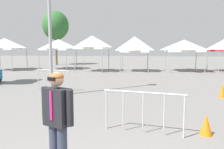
{
  "coord_description": "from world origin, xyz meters",
  "views": [
    {
      "loc": [
        0.73,
        -2.68,
        2.13
      ],
      "look_at": [
        -0.31,
        4.62,
        1.3
      ],
      "focal_mm": 35.7,
      "sensor_mm": 36.0,
      "label": 1
    }
  ],
  "objects_px": {
    "canopy_tent_far_left": "(92,42)",
    "crowd_barrier_by_lift": "(53,76)",
    "person_foreground": "(57,118)",
    "canopy_tent_left_of_center": "(135,44)",
    "crowd_barrier_mid_lot": "(143,104)",
    "canopy_tent_center": "(58,45)",
    "tree_behind_tents_center": "(56,26)",
    "traffic_cone_near_barrier": "(206,125)",
    "canopy_tent_behind_center": "(184,46)",
    "traffic_cone_lot_center": "(222,91)",
    "canopy_tent_far_right": "(5,44)"
  },
  "relations": [
    {
      "from": "traffic_cone_near_barrier",
      "to": "canopy_tent_behind_center",
      "type": "bearing_deg",
      "value": 82.21
    },
    {
      "from": "canopy_tent_far_right",
      "to": "traffic_cone_near_barrier",
      "type": "bearing_deg",
      "value": -44.88
    },
    {
      "from": "traffic_cone_lot_center",
      "to": "traffic_cone_near_barrier",
      "type": "distance_m",
      "value": 5.07
    },
    {
      "from": "traffic_cone_lot_center",
      "to": "tree_behind_tents_center",
      "type": "bearing_deg",
      "value": 128.67
    },
    {
      "from": "canopy_tent_far_left",
      "to": "tree_behind_tents_center",
      "type": "xyz_separation_m",
      "value": [
        -7.13,
        8.52,
        2.6
      ]
    },
    {
      "from": "canopy_tent_center",
      "to": "traffic_cone_near_barrier",
      "type": "xyz_separation_m",
      "value": [
        10.8,
        -17.69,
        -2.38
      ]
    },
    {
      "from": "tree_behind_tents_center",
      "to": "traffic_cone_near_barrier",
      "type": "distance_m",
      "value": 28.26
    },
    {
      "from": "canopy_tent_far_right",
      "to": "traffic_cone_lot_center",
      "type": "relative_size",
      "value": 5.53
    },
    {
      "from": "person_foreground",
      "to": "traffic_cone_lot_center",
      "type": "relative_size",
      "value": 2.85
    },
    {
      "from": "crowd_barrier_by_lift",
      "to": "crowd_barrier_mid_lot",
      "type": "bearing_deg",
      "value": -49.24
    },
    {
      "from": "canopy_tent_left_of_center",
      "to": "traffic_cone_lot_center",
      "type": "relative_size",
      "value": 5.44
    },
    {
      "from": "person_foreground",
      "to": "traffic_cone_lot_center",
      "type": "height_order",
      "value": "person_foreground"
    },
    {
      "from": "person_foreground",
      "to": "tree_behind_tents_center",
      "type": "xyz_separation_m",
      "value": [
        -10.77,
        26.52,
        4.38
      ]
    },
    {
      "from": "canopy_tent_left_of_center",
      "to": "person_foreground",
      "type": "distance_m",
      "value": 18.68
    },
    {
      "from": "canopy_tent_center",
      "to": "crowd_barrier_by_lift",
      "type": "height_order",
      "value": "canopy_tent_center"
    },
    {
      "from": "crowd_barrier_by_lift",
      "to": "traffic_cone_near_barrier",
      "type": "distance_m",
      "value": 8.31
    },
    {
      "from": "canopy_tent_far_left",
      "to": "crowd_barrier_mid_lot",
      "type": "xyz_separation_m",
      "value": [
        4.99,
        -15.73,
        -2.06
      ]
    },
    {
      "from": "canopy_tent_behind_center",
      "to": "person_foreground",
      "type": "distance_m",
      "value": 20.09
    },
    {
      "from": "person_foreground",
      "to": "traffic_cone_near_barrier",
      "type": "height_order",
      "value": "person_foreground"
    },
    {
      "from": "canopy_tent_left_of_center",
      "to": "traffic_cone_near_barrier",
      "type": "distance_m",
      "value": 16.62
    },
    {
      "from": "person_foreground",
      "to": "crowd_barrier_mid_lot",
      "type": "distance_m",
      "value": 2.66
    },
    {
      "from": "canopy_tent_far_left",
      "to": "canopy_tent_left_of_center",
      "type": "relative_size",
      "value": 1.02
    },
    {
      "from": "crowd_barrier_mid_lot",
      "to": "traffic_cone_lot_center",
      "type": "xyz_separation_m",
      "value": [
        3.47,
        4.76,
        -0.44
      ]
    },
    {
      "from": "crowd_barrier_mid_lot",
      "to": "traffic_cone_near_barrier",
      "type": "relative_size",
      "value": 3.93
    },
    {
      "from": "canopy_tent_far_right",
      "to": "canopy_tent_behind_center",
      "type": "relative_size",
      "value": 1.0
    },
    {
      "from": "canopy_tent_left_of_center",
      "to": "crowd_barrier_mid_lot",
      "type": "relative_size",
      "value": 1.64
    },
    {
      "from": "person_foreground",
      "to": "traffic_cone_lot_center",
      "type": "distance_m",
      "value": 8.56
    },
    {
      "from": "canopy_tent_far_left",
      "to": "tree_behind_tents_center",
      "type": "distance_m",
      "value": 11.41
    },
    {
      "from": "canopy_tent_left_of_center",
      "to": "tree_behind_tents_center",
      "type": "relative_size",
      "value": 0.46
    },
    {
      "from": "canopy_tent_center",
      "to": "person_foreground",
      "type": "bearing_deg",
      "value": -68.5
    },
    {
      "from": "tree_behind_tents_center",
      "to": "crowd_barrier_mid_lot",
      "type": "relative_size",
      "value": 3.58
    },
    {
      "from": "person_foreground",
      "to": "traffic_cone_lot_center",
      "type": "xyz_separation_m",
      "value": [
        4.83,
        7.03,
        -0.72
      ]
    },
    {
      "from": "traffic_cone_lot_center",
      "to": "canopy_tent_far_right",
      "type": "bearing_deg",
      "value": 148.06
    },
    {
      "from": "crowd_barrier_mid_lot",
      "to": "canopy_tent_far_left",
      "type": "bearing_deg",
      "value": 107.61
    },
    {
      "from": "tree_behind_tents_center",
      "to": "traffic_cone_near_barrier",
      "type": "relative_size",
      "value": 14.07
    },
    {
      "from": "canopy_tent_far_left",
      "to": "crowd_barrier_by_lift",
      "type": "bearing_deg",
      "value": -88.53
    },
    {
      "from": "canopy_tent_left_of_center",
      "to": "tree_behind_tents_center",
      "type": "height_order",
      "value": "tree_behind_tents_center"
    },
    {
      "from": "person_foreground",
      "to": "crowd_barrier_by_lift",
      "type": "height_order",
      "value": "person_foreground"
    },
    {
      "from": "crowd_barrier_mid_lot",
      "to": "traffic_cone_near_barrier",
      "type": "xyz_separation_m",
      "value": [
        1.55,
        0.07,
        -0.49
      ]
    },
    {
      "from": "canopy_tent_behind_center",
      "to": "traffic_cone_near_barrier",
      "type": "distance_m",
      "value": 17.31
    },
    {
      "from": "canopy_tent_far_right",
      "to": "canopy_tent_behind_center",
      "type": "xyz_separation_m",
      "value": [
        18.14,
        1.26,
        -0.21
      ]
    },
    {
      "from": "canopy_tent_center",
      "to": "crowd_barrier_by_lift",
      "type": "distance_m",
      "value": 13.22
    },
    {
      "from": "canopy_tent_far_right",
      "to": "person_foreground",
      "type": "bearing_deg",
      "value": -54.5
    },
    {
      "from": "canopy_tent_left_of_center",
      "to": "crowd_barrier_by_lift",
      "type": "xyz_separation_m",
      "value": [
        -3.84,
        -10.85,
        -1.87
      ]
    },
    {
      "from": "canopy_tent_far_right",
      "to": "traffic_cone_lot_center",
      "type": "distance_m",
      "value": 21.03
    },
    {
      "from": "canopy_tent_far_left",
      "to": "canopy_tent_behind_center",
      "type": "distance_m",
      "value": 8.98
    },
    {
      "from": "person_foreground",
      "to": "crowd_barrier_mid_lot",
      "type": "height_order",
      "value": "person_foreground"
    },
    {
      "from": "canopy_tent_center",
      "to": "canopy_tent_far_left",
      "type": "height_order",
      "value": "canopy_tent_far_left"
    },
    {
      "from": "canopy_tent_far_right",
      "to": "crowd_barrier_by_lift",
      "type": "xyz_separation_m",
      "value": [
        9.53,
        -10.33,
        -1.94
      ]
    },
    {
      "from": "canopy_tent_center",
      "to": "crowd_barrier_mid_lot",
      "type": "xyz_separation_m",
      "value": [
        9.25,
        -17.77,
        -1.89
      ]
    }
  ]
}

